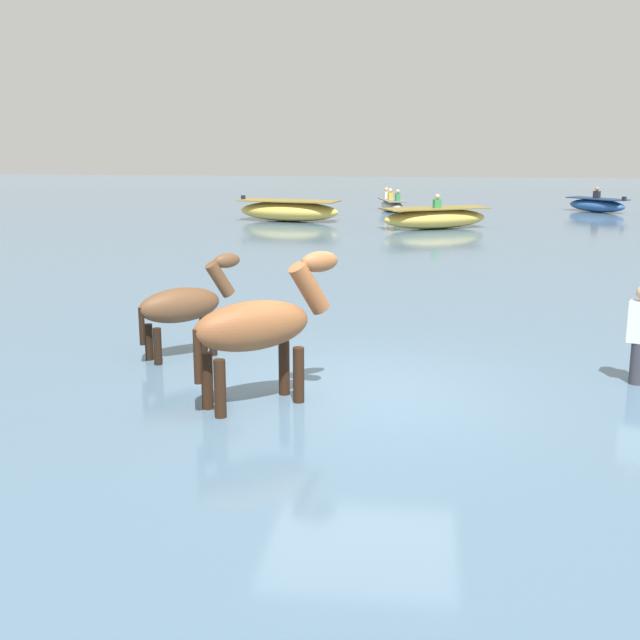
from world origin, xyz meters
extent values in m
plane|color=#756B56|center=(0.00, 0.00, 0.00)|extent=(120.00, 120.00, 0.00)
cube|color=slate|center=(0.00, 10.00, 0.16)|extent=(90.00, 90.00, 0.32)
ellipsoid|color=brown|center=(-1.26, -0.69, 1.31)|extent=(1.47, 1.34, 0.59)
cylinder|color=black|center=(-0.97, -0.22, 0.50)|extent=(0.14, 0.14, 1.01)
cylinder|color=black|center=(-0.75, -0.50, 0.50)|extent=(0.14, 0.14, 1.01)
cylinder|color=black|center=(-1.78, -0.88, 0.50)|extent=(0.14, 0.14, 1.01)
cylinder|color=black|center=(-1.55, -1.16, 0.50)|extent=(0.14, 0.14, 1.01)
cylinder|color=brown|center=(-0.66, -0.19, 1.68)|extent=(0.57, 0.53, 0.68)
ellipsoid|color=brown|center=(-0.54, -0.10, 1.99)|extent=(0.53, 0.49, 0.25)
cylinder|color=black|center=(-1.81, -1.14, 1.03)|extent=(0.10, 0.10, 0.64)
ellipsoid|color=brown|center=(-2.76, 1.29, 1.10)|extent=(1.22, 1.17, 0.50)
cylinder|color=black|center=(-2.54, 1.70, 0.43)|extent=(0.12, 0.12, 0.85)
cylinder|color=black|center=(-2.33, 1.48, 0.43)|extent=(0.12, 0.12, 0.85)
cylinder|color=black|center=(-3.18, 1.10, 0.43)|extent=(0.12, 0.12, 0.85)
cylinder|color=black|center=(-2.98, 0.88, 0.43)|extent=(0.12, 0.12, 0.85)
cylinder|color=brown|center=(-2.27, 1.74, 1.42)|extent=(0.47, 0.46, 0.58)
ellipsoid|color=brown|center=(-2.18, 1.82, 1.68)|extent=(0.44, 0.42, 0.22)
cylinder|color=black|center=(-3.20, 0.89, 0.87)|extent=(0.08, 0.08, 0.54)
ellipsoid|color=gold|center=(1.04, 18.75, 0.67)|extent=(4.00, 2.84, 0.68)
cube|color=olive|center=(1.04, 18.75, 1.03)|extent=(3.84, 2.73, 0.04)
cube|color=#388E51|center=(1.10, 18.64, 1.20)|extent=(0.31, 0.28, 0.30)
sphere|color=tan|center=(1.10, 18.64, 1.44)|extent=(0.18, 0.18, 0.18)
ellipsoid|color=#28518E|center=(7.90, 25.99, 0.59)|extent=(2.54, 2.60, 0.54)
cube|color=navy|center=(7.90, 25.99, 0.89)|extent=(2.44, 2.50, 0.04)
cube|color=black|center=(8.78, 25.07, 0.96)|extent=(0.20, 0.20, 0.18)
cube|color=#232328|center=(7.85, 25.95, 1.06)|extent=(0.31, 0.31, 0.30)
sphere|color=#A37556|center=(7.85, 25.95, 1.30)|extent=(0.18, 0.18, 0.18)
ellipsoid|color=#B2AD9E|center=(-0.74, 25.40, 0.54)|extent=(1.40, 2.61, 0.44)
cube|color=slate|center=(-0.74, 25.40, 0.78)|extent=(1.34, 2.50, 0.04)
cube|color=black|center=(-1.04, 26.56, 0.85)|extent=(0.18, 0.16, 0.18)
cube|color=#388E51|center=(-0.48, 24.75, 0.95)|extent=(0.24, 0.30, 0.30)
sphere|color=tan|center=(-0.48, 24.75, 1.19)|extent=(0.18, 0.18, 0.18)
cube|color=gold|center=(-0.82, 25.38, 0.95)|extent=(0.24, 0.30, 0.30)
sphere|color=beige|center=(-0.82, 25.38, 1.19)|extent=(0.18, 0.18, 0.18)
cube|color=white|center=(-1.03, 26.05, 0.95)|extent=(0.24, 0.30, 0.30)
sphere|color=tan|center=(-1.03, 26.05, 1.19)|extent=(0.18, 0.18, 0.18)
ellipsoid|color=gold|center=(-4.42, 20.55, 0.70)|extent=(4.09, 2.09, 0.75)
cube|color=olive|center=(-4.42, 20.55, 1.09)|extent=(3.93, 2.01, 0.04)
cube|color=black|center=(-6.26, 20.91, 1.16)|extent=(0.15, 0.18, 0.18)
cylinder|color=#383842|center=(3.52, 0.81, 0.44)|extent=(0.20, 0.20, 0.88)
camera|label=1|loc=(0.73, -9.78, 3.49)|focal=45.50mm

